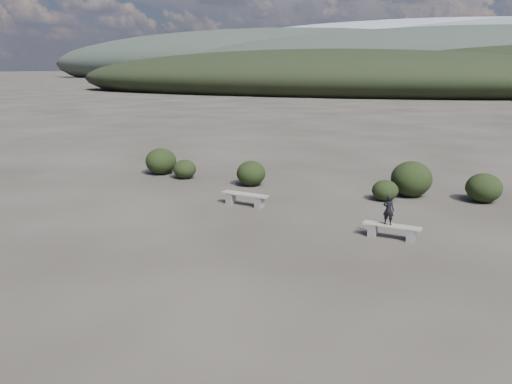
% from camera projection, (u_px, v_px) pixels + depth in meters
% --- Properties ---
extents(ground, '(1200.00, 1200.00, 0.00)m').
position_uv_depth(ground, '(232.00, 267.00, 12.84)').
color(ground, '#2D2823').
rests_on(ground, ground).
extents(bench_left, '(1.86, 0.56, 0.46)m').
position_uv_depth(bench_left, '(245.00, 198.00, 18.47)').
color(bench_left, slate).
rests_on(bench_left, ground).
extents(bench_right, '(1.72, 0.45, 0.43)m').
position_uv_depth(bench_right, '(392.00, 230.00, 14.88)').
color(bench_right, slate).
rests_on(bench_right, ground).
extents(seated_person, '(0.36, 0.26, 0.91)m').
position_uv_depth(seated_person, '(389.00, 210.00, 14.79)').
color(seated_person, black).
rests_on(seated_person, bench_right).
extents(shrub_a, '(1.06, 1.06, 0.87)m').
position_uv_depth(shrub_a, '(185.00, 169.00, 23.00)').
color(shrub_a, black).
rests_on(shrub_a, ground).
extents(shrub_b, '(1.26, 1.26, 1.08)m').
position_uv_depth(shrub_b, '(251.00, 173.00, 21.58)').
color(shrub_b, black).
rests_on(shrub_b, ground).
extents(shrub_c, '(1.00, 1.00, 0.80)m').
position_uv_depth(shrub_c, '(385.00, 190.00, 19.15)').
color(shrub_c, black).
rests_on(shrub_c, ground).
extents(shrub_d, '(1.60, 1.60, 1.40)m').
position_uv_depth(shrub_d, '(411.00, 179.00, 19.74)').
color(shrub_d, black).
rests_on(shrub_d, ground).
extents(shrub_e, '(1.33, 1.33, 1.11)m').
position_uv_depth(shrub_e, '(484.00, 188.00, 18.90)').
color(shrub_e, black).
rests_on(shrub_e, ground).
extents(shrub_f, '(1.47, 1.47, 1.24)m').
position_uv_depth(shrub_f, '(161.00, 161.00, 23.91)').
color(shrub_f, black).
rests_on(shrub_f, ground).
extents(mountain_ridges, '(500.00, 400.00, 56.00)m').
position_uv_depth(mountain_ridges, '(448.00, 58.00, 316.96)').
color(mountain_ridges, black).
rests_on(mountain_ridges, ground).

